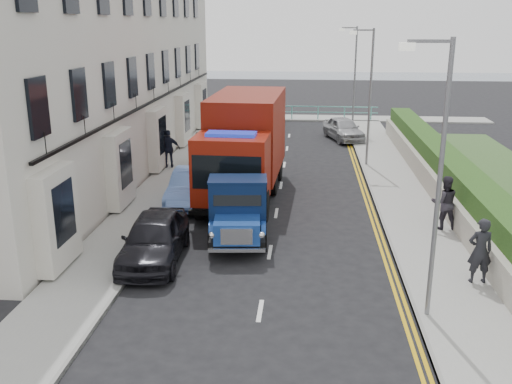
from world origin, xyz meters
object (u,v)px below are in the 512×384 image
lamp_near (436,167)px  parked_car_front (154,238)px  lamp_far (353,73)px  pedestrian_east_near (480,251)px  red_lorry (245,144)px  bedford_lorry (238,213)px  lamp_mid (368,90)px

lamp_near → parked_car_front: 8.94m
lamp_near → parked_car_front: size_ratio=1.57×
lamp_far → pedestrian_east_near: 24.21m
red_lorry → lamp_near: bearing=-58.7°
red_lorry → parked_car_front: red_lorry is taller
bedford_lorry → red_lorry: bearing=88.5°
lamp_mid → lamp_far: (0.00, 10.00, 0.00)m
lamp_near → pedestrian_east_near: size_ratio=3.63×
lamp_mid → lamp_near: bearing=-90.0°
parked_car_front → pedestrian_east_near: bearing=-8.5°
lamp_far → lamp_near: bearing=-90.0°
lamp_near → pedestrian_east_near: bearing=46.8°
bedford_lorry → red_lorry: red_lorry is taller
pedestrian_east_near → parked_car_front: bearing=-10.6°
lamp_far → parked_car_front: 24.49m
lamp_far → bedford_lorry: lamp_far is taller
bedford_lorry → pedestrian_east_near: bedford_lorry is taller
lamp_mid → pedestrian_east_near: size_ratio=3.63×
red_lorry → pedestrian_east_near: bearing=-45.0°
parked_car_front → pedestrian_east_near: 9.75m
bedford_lorry → parked_car_front: (-2.46, -1.81, -0.30)m
lamp_near → lamp_far: size_ratio=1.00×
lamp_far → parked_car_front: size_ratio=1.57×
bedford_lorry → lamp_near: bearing=-47.4°
parked_car_front → pedestrian_east_near: size_ratio=2.31×
bedford_lorry → red_lorry: (-0.36, 5.50, 1.24)m
lamp_mid → parked_car_front: 15.49m
bedford_lorry → parked_car_front: bearing=-148.9°
lamp_mid → red_lorry: 8.22m
lamp_near → red_lorry: size_ratio=0.84×
lamp_mid → bedford_lorry: lamp_mid is taller
lamp_mid → pedestrian_east_near: 14.38m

